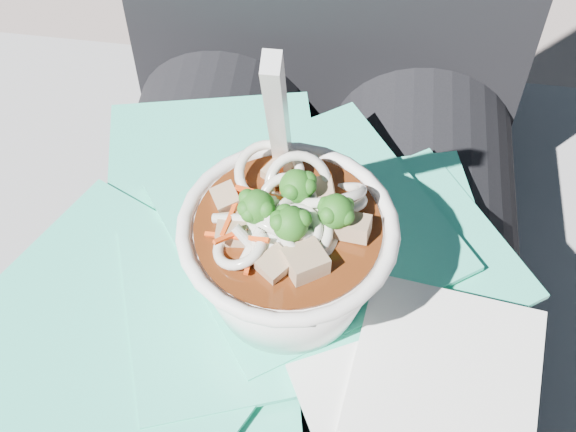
# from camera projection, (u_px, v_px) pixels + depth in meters

# --- Properties ---
(stone_ledge) EXTENTS (1.01, 0.52, 0.43)m
(stone_ledge) POSITION_uv_depth(u_px,v_px,m) (308.00, 347.00, 0.94)
(stone_ledge) COLOR gray
(stone_ledge) RESTS_ON ground
(lap) EXTENTS (0.34, 0.48, 0.16)m
(lap) POSITION_uv_depth(u_px,v_px,m) (295.00, 345.00, 0.61)
(lap) COLOR black
(lap) RESTS_ON stone_ledge
(person_body) EXTENTS (0.34, 0.94, 0.98)m
(person_body) POSITION_uv_depth(u_px,v_px,m) (308.00, 225.00, 0.64)
(person_body) COLOR black
(person_body) RESTS_ON ground
(plastic_bag) EXTENTS (0.42, 0.38, 0.01)m
(plastic_bag) POSITION_uv_depth(u_px,v_px,m) (253.00, 269.00, 0.55)
(plastic_bag) COLOR #32D4AD
(plastic_bag) RESTS_ON lap
(napkins) EXTENTS (0.16, 0.18, 0.01)m
(napkins) POSITION_uv_depth(u_px,v_px,m) (427.00, 400.00, 0.48)
(napkins) COLOR white
(napkins) RESTS_ON plastic_bag
(udon_bowl) EXTENTS (0.16, 0.16, 0.19)m
(udon_bowl) POSITION_uv_depth(u_px,v_px,m) (288.00, 248.00, 0.49)
(udon_bowl) COLOR white
(udon_bowl) RESTS_ON plastic_bag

